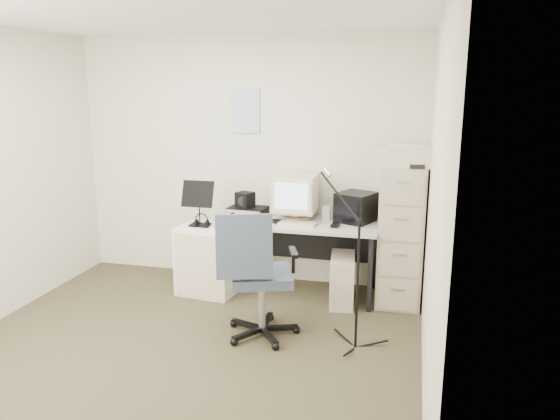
% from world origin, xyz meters
% --- Properties ---
extents(floor, '(3.60, 3.60, 0.01)m').
position_xyz_m(floor, '(0.00, 0.00, -0.01)').
color(floor, '#2E2A14').
rests_on(floor, ground).
extents(ceiling, '(3.60, 3.60, 0.01)m').
position_xyz_m(ceiling, '(0.00, 0.00, 2.50)').
color(ceiling, white).
rests_on(ceiling, ground).
extents(wall_back, '(3.60, 0.02, 2.50)m').
position_xyz_m(wall_back, '(0.00, 1.80, 1.25)').
color(wall_back, beige).
rests_on(wall_back, ground).
extents(wall_right, '(0.02, 3.60, 2.50)m').
position_xyz_m(wall_right, '(1.80, 0.00, 1.25)').
color(wall_right, beige).
rests_on(wall_right, ground).
extents(wall_calendar, '(0.30, 0.02, 0.44)m').
position_xyz_m(wall_calendar, '(-0.02, 1.79, 1.75)').
color(wall_calendar, white).
rests_on(wall_calendar, wall_back).
extents(filing_cabinet, '(0.40, 0.60, 1.30)m').
position_xyz_m(filing_cabinet, '(1.58, 1.48, 0.65)').
color(filing_cabinet, tan).
rests_on(filing_cabinet, floor).
extents(printer, '(0.48, 0.34, 0.18)m').
position_xyz_m(printer, '(1.58, 1.45, 1.39)').
color(printer, '#CDB692').
rests_on(printer, filing_cabinet).
extents(desk, '(1.50, 0.70, 0.73)m').
position_xyz_m(desk, '(0.63, 1.45, 0.36)').
color(desk, '#979793').
rests_on(desk, floor).
extents(crt_monitor, '(0.40, 0.42, 0.44)m').
position_xyz_m(crt_monitor, '(0.57, 1.53, 0.95)').
color(crt_monitor, '#CDB692').
rests_on(crt_monitor, desk).
extents(crt_tv, '(0.41, 0.42, 0.28)m').
position_xyz_m(crt_tv, '(1.14, 1.57, 0.87)').
color(crt_tv, black).
rests_on(crt_tv, desk).
extents(desk_speaker, '(0.07, 0.07, 0.13)m').
position_xyz_m(desk_speaker, '(0.86, 1.57, 0.80)').
color(desk_speaker, beige).
rests_on(desk_speaker, desk).
extents(keyboard, '(0.45, 0.17, 0.03)m').
position_xyz_m(keyboard, '(0.58, 1.30, 0.74)').
color(keyboard, '#CDB692').
rests_on(keyboard, desk).
extents(mouse, '(0.08, 0.12, 0.03)m').
position_xyz_m(mouse, '(0.98, 1.32, 0.75)').
color(mouse, black).
rests_on(mouse, desk).
extents(radio_receiver, '(0.38, 0.28, 0.10)m').
position_xyz_m(radio_receiver, '(0.09, 1.47, 0.78)').
color(radio_receiver, black).
rests_on(radio_receiver, desk).
extents(radio_speaker, '(0.19, 0.19, 0.15)m').
position_xyz_m(radio_speaker, '(0.07, 1.45, 0.91)').
color(radio_speaker, black).
rests_on(radio_speaker, radio_receiver).
extents(papers, '(0.28, 0.35, 0.02)m').
position_xyz_m(papers, '(0.33, 1.30, 0.74)').
color(papers, white).
rests_on(papers, desk).
extents(pc_tower, '(0.27, 0.51, 0.46)m').
position_xyz_m(pc_tower, '(1.07, 1.30, 0.23)').
color(pc_tower, '#CDB692').
rests_on(pc_tower, floor).
extents(office_chair, '(0.78, 0.78, 1.07)m').
position_xyz_m(office_chair, '(0.52, 0.46, 0.53)').
color(office_chair, '#454C5B').
rests_on(office_chair, floor).
extents(side_cart, '(0.59, 0.49, 0.67)m').
position_xyz_m(side_cart, '(-0.25, 1.25, 0.34)').
color(side_cart, white).
rests_on(side_cart, floor).
extents(music_stand, '(0.35, 0.28, 0.46)m').
position_xyz_m(music_stand, '(-0.33, 1.25, 0.90)').
color(music_stand, black).
rests_on(music_stand, side_cart).
extents(headphones, '(0.18, 0.18, 0.03)m').
position_xyz_m(headphones, '(-0.29, 1.20, 0.72)').
color(headphones, black).
rests_on(headphones, side_cart).
extents(mic_stand, '(0.03, 0.03, 1.35)m').
position_xyz_m(mic_stand, '(1.29, 0.44, 0.68)').
color(mic_stand, black).
rests_on(mic_stand, floor).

